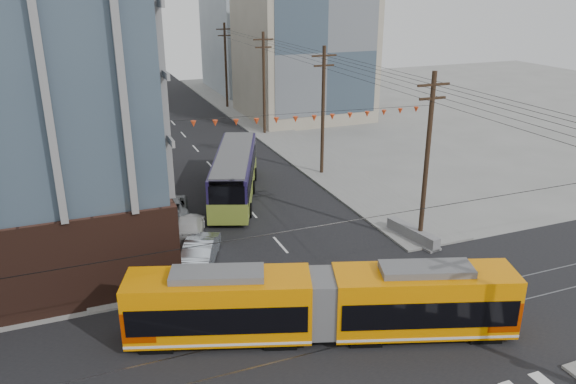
% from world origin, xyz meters
% --- Properties ---
extents(ground, '(160.00, 160.00, 0.00)m').
position_xyz_m(ground, '(0.00, 0.00, 0.00)').
color(ground, slate).
extents(bg_bldg_nw_near, '(18.00, 16.00, 18.00)m').
position_xyz_m(bg_bldg_nw_near, '(-17.00, 52.00, 9.00)').
color(bg_bldg_nw_near, '#8C99A5').
rests_on(bg_bldg_nw_near, ground).
extents(bg_bldg_ne_near, '(14.00, 14.00, 16.00)m').
position_xyz_m(bg_bldg_ne_near, '(16.00, 48.00, 8.00)').
color(bg_bldg_ne_near, gray).
rests_on(bg_bldg_ne_near, ground).
extents(bg_bldg_nw_far, '(16.00, 18.00, 20.00)m').
position_xyz_m(bg_bldg_nw_far, '(-14.00, 72.00, 10.00)').
color(bg_bldg_nw_far, gray).
rests_on(bg_bldg_nw_far, ground).
extents(bg_bldg_ne_far, '(16.00, 16.00, 14.00)m').
position_xyz_m(bg_bldg_ne_far, '(18.00, 68.00, 7.00)').
color(bg_bldg_ne_far, '#8C99A5').
rests_on(bg_bldg_ne_far, ground).
extents(utility_pole_far, '(0.30, 0.30, 11.00)m').
position_xyz_m(utility_pole_far, '(8.50, 56.00, 5.50)').
color(utility_pole_far, black).
rests_on(utility_pole_far, ground).
extents(streetcar, '(17.89, 8.25, 3.48)m').
position_xyz_m(streetcar, '(-1.74, 4.07, 1.74)').
color(streetcar, orange).
rests_on(streetcar, ground).
extents(city_bus, '(7.28, 13.07, 3.66)m').
position_xyz_m(city_bus, '(-0.14, 23.58, 1.83)').
color(city_bus, '#201745').
rests_on(city_bus, ground).
extents(parked_car_silver, '(3.51, 5.20, 1.62)m').
position_xyz_m(parked_car_silver, '(-5.24, 13.63, 0.81)').
color(parked_car_silver, '#A3AEBA').
rests_on(parked_car_silver, ground).
extents(parked_car_white, '(3.30, 5.35, 1.45)m').
position_xyz_m(parked_car_white, '(-5.18, 17.36, 0.72)').
color(parked_car_white, silver).
rests_on(parked_car_white, ground).
extents(parked_car_grey, '(3.02, 5.19, 1.36)m').
position_xyz_m(parked_car_grey, '(-5.47, 21.52, 0.68)').
color(parked_car_grey, slate).
rests_on(parked_car_grey, ground).
extents(jersey_barrier, '(1.69, 4.39, 0.86)m').
position_xyz_m(jersey_barrier, '(8.30, 11.54, 0.43)').
color(jersey_barrier, '#5F5F5F').
rests_on(jersey_barrier, ground).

